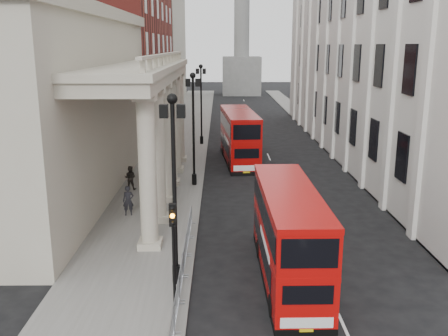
# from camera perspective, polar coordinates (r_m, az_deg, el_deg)

# --- Properties ---
(ground) EXTENTS (260.00, 260.00, 0.00)m
(ground) POSITION_cam_1_polar(r_m,az_deg,el_deg) (19.28, -4.59, -18.57)
(ground) COLOR black
(ground) RESTS_ON ground
(sidewalk_west) EXTENTS (6.00, 140.00, 0.12)m
(sidewalk_west) POSITION_cam_1_polar(r_m,az_deg,el_deg) (47.55, -5.71, 1.32)
(sidewalk_west) COLOR slate
(sidewalk_west) RESTS_ON ground
(sidewalk_east) EXTENTS (3.00, 140.00, 0.12)m
(sidewalk_east) POSITION_cam_1_polar(r_m,az_deg,el_deg) (48.90, 13.93, 1.32)
(sidewalk_east) COLOR slate
(sidewalk_east) RESTS_ON ground
(kerb) EXTENTS (0.20, 140.00, 0.14)m
(kerb) POSITION_cam_1_polar(r_m,az_deg,el_deg) (47.37, -2.16, 1.34)
(kerb) COLOR slate
(kerb) RESTS_ON ground
(portico_building) EXTENTS (9.00, 28.00, 12.00)m
(portico_building) POSITION_cam_1_polar(r_m,az_deg,el_deg) (36.47, -19.54, 6.25)
(portico_building) COLOR #A9A28E
(portico_building) RESTS_ON ground
(brick_building) EXTENTS (9.00, 32.00, 22.00)m
(brick_building) POSITION_cam_1_polar(r_m,az_deg,el_deg) (65.31, -11.29, 14.19)
(brick_building) COLOR maroon
(brick_building) RESTS_ON ground
(west_building_far) EXTENTS (9.00, 30.00, 20.00)m
(west_building_far) POSITION_cam_1_polar(r_m,az_deg,el_deg) (96.96, -7.73, 13.54)
(west_building_far) COLOR #A9A28E
(west_building_far) RESTS_ON ground
(east_building) EXTENTS (8.00, 55.00, 25.00)m
(east_building) POSITION_cam_1_polar(r_m,az_deg,el_deg) (50.46, 17.06, 15.74)
(east_building) COLOR beige
(east_building) RESTS_ON ground
(monument_column) EXTENTS (8.00, 8.00, 54.20)m
(monument_column) POSITION_cam_1_polar(r_m,az_deg,el_deg) (108.48, 2.05, 16.83)
(monument_column) COLOR #60605E
(monument_column) RESTS_ON ground
(lamp_post_south) EXTENTS (1.05, 0.44, 8.32)m
(lamp_post_south) POSITION_cam_1_polar(r_m,az_deg,el_deg) (21.03, -5.73, -1.13)
(lamp_post_south) COLOR black
(lamp_post_south) RESTS_ON sidewalk_west
(lamp_post_mid) EXTENTS (1.05, 0.44, 8.32)m
(lamp_post_mid) POSITION_cam_1_polar(r_m,az_deg,el_deg) (36.68, -3.52, 5.34)
(lamp_post_mid) COLOR black
(lamp_post_mid) RESTS_ON sidewalk_west
(lamp_post_north) EXTENTS (1.05, 0.44, 8.32)m
(lamp_post_north) POSITION_cam_1_polar(r_m,az_deg,el_deg) (52.55, -2.63, 7.93)
(lamp_post_north) COLOR black
(lamp_post_north) RESTS_ON sidewalk_west
(traffic_light) EXTENTS (0.28, 0.33, 4.30)m
(traffic_light) POSITION_cam_1_polar(r_m,az_deg,el_deg) (19.67, -5.83, -7.74)
(traffic_light) COLOR black
(traffic_light) RESTS_ON sidewalk_west
(crowd_barriers) EXTENTS (0.50, 18.75, 1.10)m
(crowd_barriers) POSITION_cam_1_polar(r_m,az_deg,el_deg) (20.89, -5.18, -13.72)
(crowd_barriers) COLOR gray
(crowd_barriers) RESTS_ON sidewalk_west
(bus_near) EXTENTS (2.46, 9.71, 4.18)m
(bus_near) POSITION_cam_1_polar(r_m,az_deg,el_deg) (22.63, 7.39, -7.34)
(bus_near) COLOR #B40908
(bus_near) RESTS_ON ground
(bus_far) EXTENTS (3.37, 10.78, 4.58)m
(bus_far) POSITION_cam_1_polar(r_m,az_deg,el_deg) (45.14, 1.74, 3.73)
(bus_far) COLOR #9A0807
(bus_far) RESTS_ON ground
(pedestrian_a) EXTENTS (0.74, 0.55, 1.85)m
(pedestrian_a) POSITION_cam_1_polar(r_m,az_deg,el_deg) (31.24, -10.89, -3.69)
(pedestrian_a) COLOR #222227
(pedestrian_a) RESTS_ON sidewalk_west
(pedestrian_b) EXTENTS (0.94, 0.79, 1.75)m
(pedestrian_b) POSITION_cam_1_polar(r_m,az_deg,el_deg) (36.76, -10.67, -1.09)
(pedestrian_b) COLOR #282320
(pedestrian_b) RESTS_ON sidewalk_west
(pedestrian_c) EXTENTS (0.94, 0.78, 1.65)m
(pedestrian_c) POSITION_cam_1_polar(r_m,az_deg,el_deg) (36.07, -6.15, -1.30)
(pedestrian_c) COLOR black
(pedestrian_c) RESTS_ON sidewalk_west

